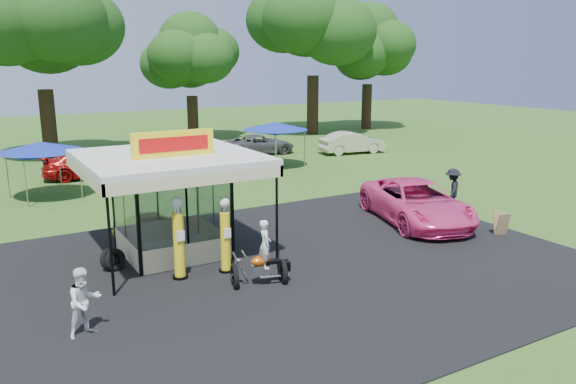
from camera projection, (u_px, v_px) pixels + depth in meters
name	position (u px, v px, depth m)	size (l,w,h in m)	color
ground	(303.00, 294.00, 15.51)	(120.00, 120.00, 0.00)	#31581B
asphalt_apron	(268.00, 271.00, 17.19)	(20.00, 14.00, 0.04)	black
gas_station_kiosk	(171.00, 202.00, 18.33)	(5.40, 5.40, 4.18)	white
gas_pump_left	(179.00, 240.00, 16.33)	(0.47, 0.47, 2.52)	black
gas_pump_right	(225.00, 237.00, 16.86)	(0.44, 0.44, 2.36)	black
motorcycle	(263.00, 259.00, 16.01)	(1.77, 1.17, 2.01)	black
spare_tires	(113.00, 260.00, 17.17)	(0.92, 0.77, 0.74)	black
a_frame_sign	(501.00, 224.00, 20.65)	(0.52, 0.53, 0.87)	#593819
kiosk_car	(153.00, 224.00, 20.48)	(1.13, 2.82, 0.96)	yellow
pink_sedan	(416.00, 202.00, 22.20)	(2.77, 6.00, 1.67)	#FD4492
spectator_west	(84.00, 302.00, 13.03)	(0.81, 0.63, 1.67)	white
spectator_east_a	(452.00, 190.00, 24.01)	(1.18, 0.68, 1.83)	black
bg_car_b	(92.00, 164.00, 30.80)	(2.12, 5.21, 1.51)	#B3100D
bg_car_c	(200.00, 157.00, 32.86)	(1.84, 4.58, 1.56)	#AFB0B4
bg_car_d	(260.00, 144.00, 38.63)	(2.21, 4.80, 1.33)	#505052
bg_car_e	(352.00, 143.00, 38.89)	(1.59, 4.57, 1.50)	#C2C094
tent_west	(41.00, 147.00, 25.82)	(3.81, 3.81, 2.66)	gray
tent_east	(275.00, 126.00, 33.53)	(3.89, 3.89, 2.72)	gray
oak_far_c	(40.00, 32.00, 35.18)	(10.78, 10.78, 12.70)	black
oak_far_d	(191.00, 61.00, 44.28)	(8.23, 8.23, 9.80)	black
oak_far_e	(313.00, 29.00, 47.44)	(11.76, 11.76, 13.99)	black
oak_far_f	(368.00, 50.00, 51.70)	(9.34, 9.34, 11.26)	black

